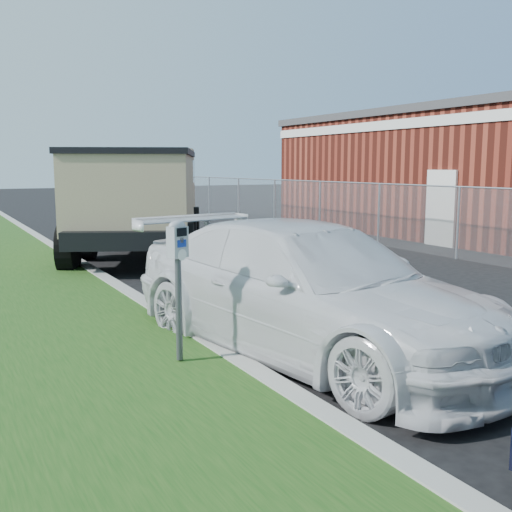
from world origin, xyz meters
TOP-DOWN VIEW (x-y plane):
  - ground at (0.00, 0.00)m, footprint 120.00×120.00m
  - chainlink_fence at (6.00, 7.00)m, footprint 0.06×30.06m
  - brick_building at (12.00, 8.00)m, footprint 9.20×14.20m
  - parking_meter at (-3.20, -0.49)m, footprint 0.25×0.21m
  - white_wagon at (-1.52, -0.53)m, footprint 3.22×5.88m
  - dump_truck at (-0.61, 8.67)m, footprint 5.33×7.58m

SIDE VIEW (x-z plane):
  - ground at x=0.00m, z-range 0.00..0.00m
  - white_wagon at x=-1.52m, z-range 0.00..1.61m
  - chainlink_fence at x=6.00m, z-range -13.74..16.26m
  - parking_meter at x=-3.20m, z-range 0.50..2.07m
  - dump_truck at x=-0.61m, z-range 0.18..2.98m
  - brick_building at x=12.00m, z-range 0.04..4.21m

